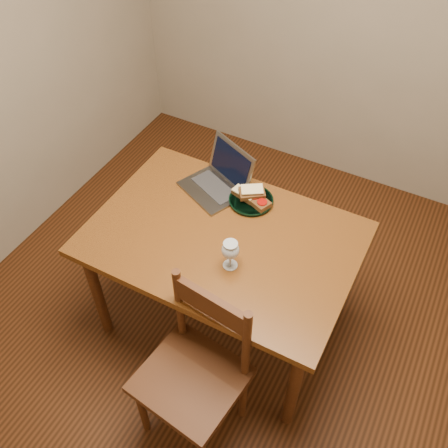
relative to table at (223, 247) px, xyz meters
The scene contains 10 objects.
floor 0.67m from the table, 11.72° to the left, with size 3.20×3.20×0.02m, color black.
back_wall 1.76m from the table, 86.20° to the left, with size 3.20×0.02×2.60m, color gray.
table is the anchor object (origin of this frame).
chair 0.62m from the table, 74.28° to the right, with size 0.49×0.47×0.47m.
plate 0.30m from the table, 86.63° to the left, with size 0.23×0.23×0.02m, color black.
sandwich_cheese 0.32m from the table, 94.41° to the left, with size 0.13×0.08×0.04m, color #381E0C, non-canonical shape.
sandwich_tomato 0.30m from the table, 77.21° to the left, with size 0.13×0.08×0.04m, color #381E0C, non-canonical shape.
sandwich_top 0.32m from the table, 86.69° to the left, with size 0.13×0.08×0.04m, color #381E0C, non-canonical shape.
milk_glass 0.25m from the table, 51.33° to the right, with size 0.08×0.08×0.16m, color white, non-canonical shape.
laptop 0.39m from the table, 120.51° to the left, with size 0.40×0.39×0.23m.
Camera 1 is at (0.66, -1.45, 2.55)m, focal length 40.00 mm.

